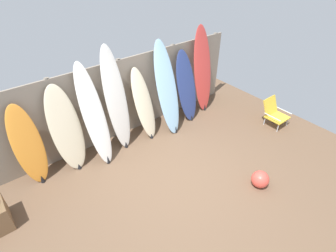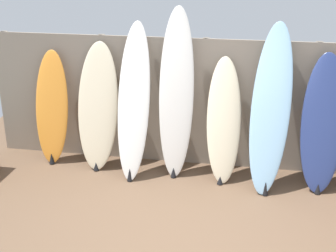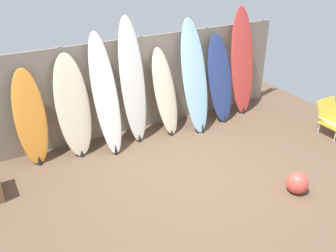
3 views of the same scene
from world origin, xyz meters
The scene contains 12 objects.
ground centered at (0.00, 0.00, 0.00)m, with size 7.68×7.68×0.00m, color brown.
fence_back centered at (0.00, 2.01, 0.90)m, with size 6.08×0.11×1.80m.
surfboard_orange_0 centered at (-2.12, 1.73, 0.79)m, with size 0.51×0.41×1.61m.
surfboard_cream_1 centered at (-1.43, 1.70, 0.86)m, with size 0.58×0.52×1.74m.
surfboard_white_2 centered at (-0.89, 1.58, 1.00)m, with size 0.43×0.75×2.03m.
surfboard_white_3 centered at (-0.34, 1.67, 1.11)m, with size 0.47×0.49×2.24m.
surfboard_cream_4 centered at (0.30, 1.64, 0.80)m, with size 0.51×0.65×1.61m.
surfboard_skyblue_5 centered at (0.88, 1.54, 1.03)m, with size 0.58×0.86×2.08m.
surfboard_navy_6 centered at (1.53, 1.60, 0.85)m, with size 0.55×0.61×1.72m.
surfboard_red_7 centered at (2.14, 1.69, 1.08)m, with size 0.57×0.48×2.18m.
beach_chair centered at (3.03, 0.01, 0.32)m, with size 0.50×0.56×0.65m.
beach_ball centered at (1.05, -1.04, 0.16)m, with size 0.33×0.33×0.33m, color #E54C3F.
Camera 1 is at (-2.38, -2.62, 3.82)m, focal length 28.00 mm.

